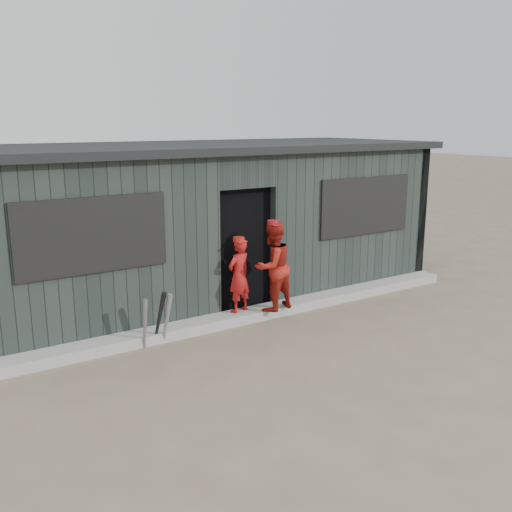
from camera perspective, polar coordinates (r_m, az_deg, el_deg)
ground at (r=7.57m, az=7.57°, el=-10.06°), size 80.00×80.00×0.00m
curb at (r=8.90m, az=-0.07°, el=-5.78°), size 8.00×0.36×0.15m
bat_left at (r=7.86m, az=-8.91°, el=-6.23°), size 0.11×0.29×0.76m
bat_mid at (r=7.78m, az=-11.05°, el=-6.67°), size 0.08×0.17×0.72m
bat_right at (r=7.87m, az=-9.65°, el=-6.15°), size 0.17×0.30×0.78m
player_red_left at (r=8.61m, az=-1.72°, el=-1.96°), size 0.47×0.37×1.14m
player_red_right at (r=8.67m, az=1.67°, el=-1.04°), size 0.75×0.63×1.37m
player_grey_back at (r=9.49m, az=1.08°, el=-0.68°), size 0.78×0.63×1.38m
dugout at (r=10.01m, az=-5.34°, el=3.49°), size 8.30×3.30×2.62m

